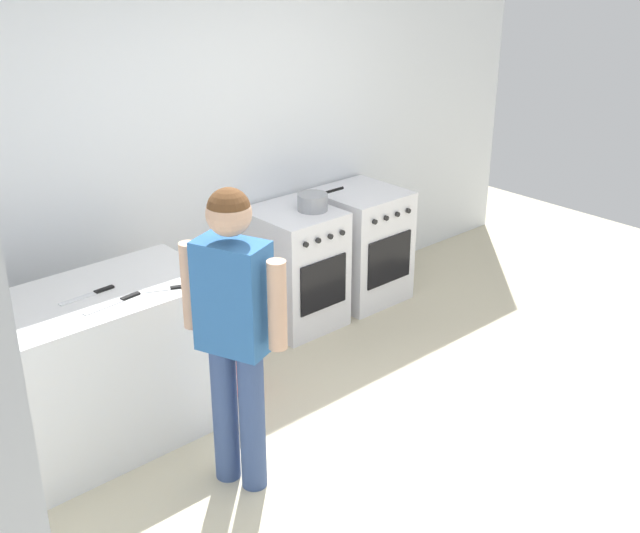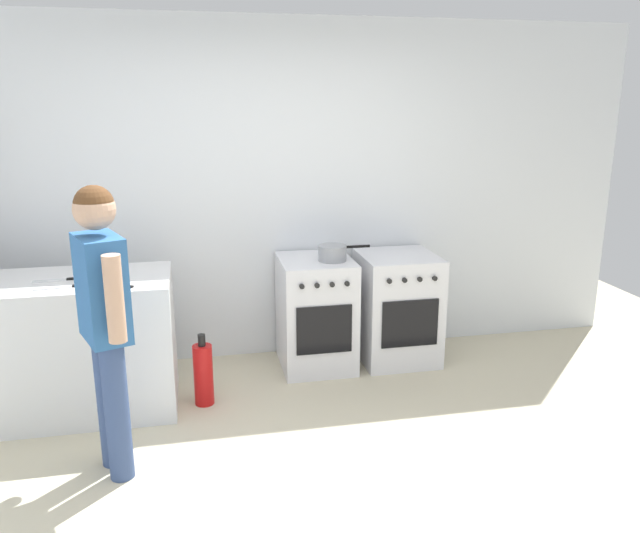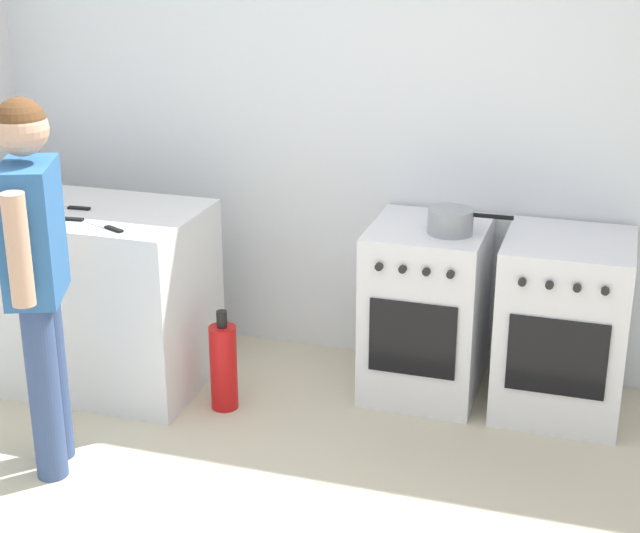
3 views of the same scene
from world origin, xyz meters
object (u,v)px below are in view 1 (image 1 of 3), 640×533
(knife_chef, at_px, (89,295))
(fire_extinguisher, at_px, (237,361))
(knife_carving, at_px, (115,302))
(pot, at_px, (313,202))
(knife_utility, at_px, (170,288))
(person, at_px, (234,318))
(oven_left, at_px, (295,268))
(oven_right, at_px, (360,245))

(knife_chef, relative_size, fire_extinguisher, 0.62)
(knife_carving, bearing_deg, pot, 15.66)
(knife_chef, bearing_deg, knife_utility, -30.84)
(pot, distance_m, fire_extinguisher, 1.27)
(pot, distance_m, knife_utility, 1.57)
(fire_extinguisher, bearing_deg, person, -125.24)
(oven_left, height_order, knife_carving, knife_carving)
(oven_left, bearing_deg, knife_chef, -166.99)
(pot, bearing_deg, knife_carving, -164.34)
(pot, xyz_separation_m, knife_carving, (-1.78, -0.50, -0.00))
(pot, height_order, knife_chef, pot)
(pot, distance_m, person, 1.85)
(oven_left, distance_m, knife_utility, 1.57)
(person, bearing_deg, fire_extinguisher, 54.76)
(oven_left, relative_size, fire_extinguisher, 1.70)
(oven_left, xyz_separation_m, knife_utility, (-1.36, -0.61, 0.48))
(pot, xyz_separation_m, knife_utility, (-1.48, -0.54, -0.00))
(pot, height_order, knife_carving, pot)
(knife_carving, xyz_separation_m, knife_chef, (-0.05, 0.17, 0.00))
(knife_utility, relative_size, person, 0.15)
(oven_right, height_order, pot, pot)
(pot, xyz_separation_m, fire_extinguisher, (-0.98, -0.41, -0.69))
(oven_left, bearing_deg, oven_right, 0.00)
(knife_utility, bearing_deg, person, -89.92)
(oven_left, xyz_separation_m, fire_extinguisher, (-0.87, -0.48, -0.21))
(knife_chef, bearing_deg, person, -65.71)
(oven_left, relative_size, person, 0.53)
(pot, relative_size, fire_extinguisher, 0.78)
(oven_right, distance_m, pot, 0.72)
(pot, distance_m, knife_chef, 1.86)
(oven_right, relative_size, knife_chef, 2.73)
(oven_right, distance_m, knife_carving, 2.43)
(knife_carving, bearing_deg, knife_chef, 106.90)
(pot, bearing_deg, knife_chef, -169.82)
(knife_carving, bearing_deg, knife_utility, -7.58)
(oven_left, distance_m, knife_carving, 1.82)
(person, bearing_deg, knife_chef, 114.29)
(knife_utility, bearing_deg, fire_extinguisher, 14.56)
(knife_chef, height_order, person, person)
(oven_left, bearing_deg, fire_extinguisher, -151.22)
(oven_right, xyz_separation_m, knife_chef, (-2.37, -0.40, 0.48))
(person, bearing_deg, pot, 36.90)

